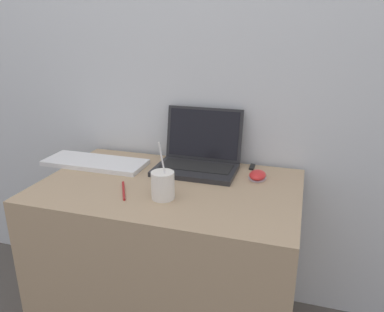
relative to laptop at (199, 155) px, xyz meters
The scene contains 8 objects.
wall_back 0.52m from the laptop, 112.14° to the left, with size 7.00×0.04×2.50m.
desk 0.46m from the laptop, 106.92° to the right, with size 1.01×0.63×0.70m.
laptop is the anchor object (origin of this frame).
drink_cup 0.33m from the laptop, 96.57° to the right, with size 0.08×0.08×0.21m.
computer_mouse 0.27m from the laptop, ahead, with size 0.07×0.10×0.03m.
external_keyboard 0.46m from the laptop, 168.19° to the right, with size 0.45×0.17×0.02m.
usb_stick 0.24m from the laptop, 18.11° to the left, with size 0.02×0.06×0.01m.
pen 0.38m from the laptop, 121.97° to the right, with size 0.08×0.14×0.01m.
Camera 1 is at (0.48, -0.94, 1.28)m, focal length 35.00 mm.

